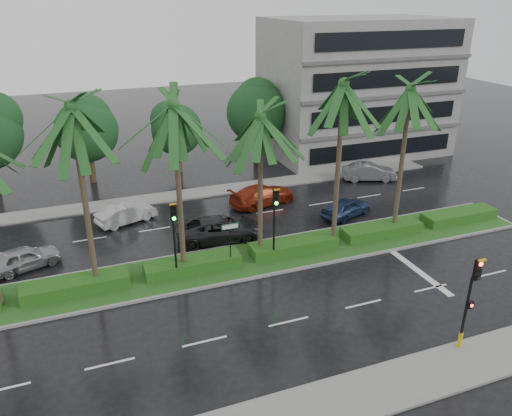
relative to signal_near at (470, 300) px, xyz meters
name	(u,v)px	position (x,y,z in m)	size (l,w,h in m)	color
ground	(251,270)	(-6.00, 9.39, -2.50)	(120.00, 120.00, 0.00)	black
near_sidewalk	(346,400)	(-6.00, -0.81, -2.44)	(40.00, 2.40, 0.12)	slate
far_sidewalk	(196,193)	(-6.00, 21.39, -2.44)	(40.00, 2.00, 0.12)	slate
median	(245,260)	(-6.00, 10.39, -2.42)	(36.00, 4.00, 0.15)	gray
hedge	(245,255)	(-6.00, 10.39, -2.05)	(35.20, 1.40, 0.60)	#244D16
lane_markings	(304,264)	(-2.96, 8.96, -2.50)	(34.00, 13.06, 0.01)	silver
palm_row	(219,118)	(-7.25, 10.41, 5.81)	(26.30, 4.20, 10.28)	#3D3323
signal_near	(470,300)	(0.00, 0.00, 0.00)	(0.34, 0.45, 4.36)	black
signal_median_left	(174,230)	(-10.00, 9.69, 0.49)	(0.34, 0.42, 4.36)	black
signal_median_right	(275,214)	(-4.50, 9.69, 0.49)	(0.34, 0.42, 4.36)	black
street_sign	(230,234)	(-7.00, 9.87, -0.38)	(0.95, 0.09, 2.60)	black
bg_trees	(176,118)	(-6.02, 26.98, 2.12)	(33.15, 5.24, 7.57)	#3A2C1A
building	(356,87)	(11.00, 27.39, 3.50)	(16.00, 10.00, 12.00)	gray
car_silver	(24,258)	(-17.50, 13.98, -1.86)	(3.79, 1.52, 1.29)	#9C9EA3
car_white	(126,213)	(-11.51, 18.11, -1.86)	(3.94, 1.37, 1.30)	#B6B6B6
car_darkgrey	(220,229)	(-6.50, 13.48, -1.76)	(5.33, 2.46, 1.48)	black
car_red	(262,195)	(-2.00, 17.82, -1.79)	(4.95, 2.01, 1.44)	maroon
car_blue	(346,207)	(2.50, 13.82, -1.85)	(3.81, 1.53, 1.30)	navy
car_grey	(369,172)	(7.88, 19.43, -1.81)	(4.24, 1.48, 1.40)	slate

